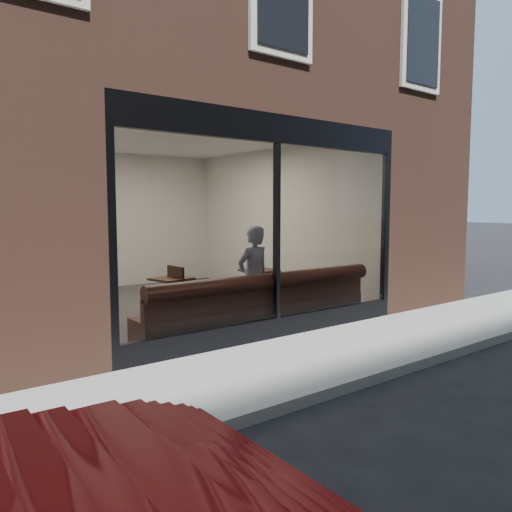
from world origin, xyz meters
TOP-DOWN VIEW (x-y plane):
  - ground at (0.00, 0.00)m, footprint 120.00×120.00m
  - sidewalk_near at (0.00, 1.00)m, footprint 40.00×2.00m
  - kerb_near at (0.00, -0.05)m, footprint 40.00×0.10m
  - host_building_pier_right at (3.75, 8.00)m, footprint 2.50×12.00m
  - host_building_backfill at (0.00, 11.00)m, footprint 5.00×6.00m
  - cafe_floor at (0.00, 5.00)m, footprint 6.00×6.00m
  - cafe_ceiling at (0.00, 5.00)m, footprint 6.00×6.00m
  - cafe_wall_back at (0.00, 7.99)m, footprint 5.00×0.00m
  - cafe_wall_left at (-2.49, 5.00)m, footprint 0.00×6.00m
  - cafe_wall_right at (2.49, 5.00)m, footprint 0.00×6.00m
  - storefront_kick at (0.00, 2.05)m, footprint 5.00×0.10m
  - storefront_header at (0.00, 2.05)m, footprint 5.00×0.10m
  - storefront_mullion at (0.00, 2.05)m, footprint 0.06×0.10m
  - storefront_glass at (0.00, 2.02)m, footprint 4.80×0.00m
  - banquette at (0.00, 2.45)m, footprint 4.00×0.55m
  - person at (0.05, 2.67)m, footprint 0.62×0.44m
  - cafe_table_left at (-0.78, 3.79)m, footprint 0.67×0.67m
  - cafe_table_right at (1.01, 3.76)m, footprint 0.68×0.68m
  - cafe_chair_left at (-0.91, 3.73)m, footprint 0.48×0.48m
  - wall_poster at (-2.45, 3.94)m, footprint 0.02×0.54m

SIDE VIEW (x-z plane):
  - ground at x=0.00m, z-range 0.00..0.00m
  - sidewalk_near at x=0.00m, z-range 0.00..0.01m
  - cafe_floor at x=0.00m, z-range 0.02..0.02m
  - kerb_near at x=0.00m, z-range 0.00..0.12m
  - storefront_kick at x=0.00m, z-range 0.00..0.30m
  - banquette at x=0.00m, z-range 0.00..0.45m
  - cafe_chair_left at x=-0.91m, z-range 0.22..0.26m
  - cafe_table_left at x=-0.78m, z-range 0.72..0.76m
  - cafe_table_right at x=1.01m, z-range 0.72..0.76m
  - person at x=0.05m, z-range 0.00..1.62m
  - storefront_mullion at x=0.00m, z-range 0.30..2.80m
  - storefront_glass at x=0.00m, z-range -0.85..3.95m
  - cafe_wall_back at x=0.00m, z-range -0.90..4.10m
  - cafe_wall_left at x=-2.49m, z-range -1.40..4.60m
  - cafe_wall_right at x=2.49m, z-range -1.40..4.60m
  - host_building_pier_right at x=3.75m, z-range 0.00..3.20m
  - host_building_backfill at x=0.00m, z-range 0.00..3.20m
  - wall_poster at x=-2.45m, z-range 1.31..2.03m
  - storefront_header at x=0.00m, z-range 2.80..3.20m
  - cafe_ceiling at x=0.00m, z-range 3.19..3.19m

